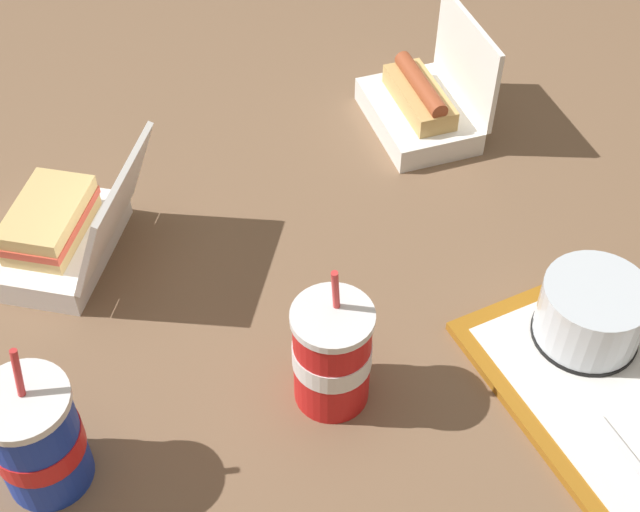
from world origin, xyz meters
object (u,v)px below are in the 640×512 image
Objects in this scene: plastic_fork at (627,455)px; cake_container at (591,314)px; food_tray at (621,397)px; soda_cup_back at (37,438)px; clamshell_hotdog_left at (424,104)px; soda_cup_left at (332,355)px; clamshell_sandwich_right at (60,233)px.

cake_container is at bearing -20.51° from plastic_fork.
food_tray is 1.79× the size of soda_cup_back.
plastic_fork is at bearing 142.67° from food_tray.
clamshell_hotdog_left is at bearing -6.79° from food_tray.
clamshell_hotdog_left is at bearing -63.56° from soda_cup_back.
soda_cup_left is (-0.05, -0.33, 0.00)m from soda_cup_back.
clamshell_hotdog_left is 1.05× the size of soda_cup_back.
soda_cup_left is (0.17, 0.30, 0.07)m from food_tray.
clamshell_sandwich_right is (0.54, 0.52, 0.04)m from food_tray.
clamshell_sandwich_right is at bearing 92.34° from clamshell_hotdog_left.
soda_cup_left reaches higher than cake_container.
plastic_fork is 0.53× the size of soda_cup_left.
soda_cup_back is at bearing 161.20° from clamshell_sandwich_right.
clamshell_hotdog_left is 0.78m from soda_cup_back.
soda_cup_left reaches higher than food_tray.
cake_container is 0.33m from soda_cup_left.
soda_cup_back is at bearing 82.19° from soda_cup_left.
clamshell_hotdog_left is 0.59m from clamshell_sandwich_right.
plastic_fork is at bearing -133.14° from soda_cup_left.
cake_container is 0.61× the size of clamshell_hotdog_left.
cake_container is 0.47m from clamshell_hotdog_left.
soda_cup_left is (0.07, 0.32, 0.02)m from cake_container.
clamshell_hotdog_left is at bearing -87.66° from clamshell_sandwich_right.
clamshell_hotdog_left reaches higher than plastic_fork.
food_tray is 3.40× the size of plastic_fork.
plastic_fork is at bearing 169.28° from clamshell_hotdog_left.
clamshell_hotdog_left reaches higher than clamshell_sandwich_right.
soda_cup_back is (0.21, 0.63, 0.07)m from food_tray.
plastic_fork is 0.35m from soda_cup_left.
clamshell_hotdog_left is (0.63, -0.12, 0.03)m from plastic_fork.
food_tray is 1.71× the size of clamshell_hotdog_left.
soda_cup_left is at bearing 76.83° from cake_container.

